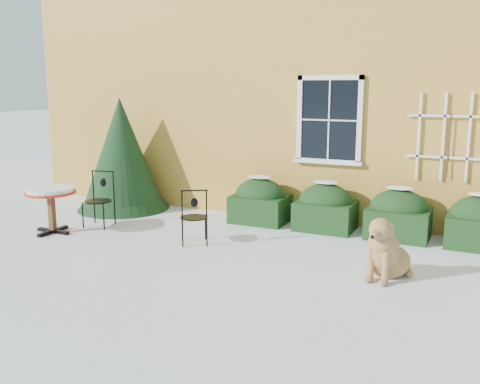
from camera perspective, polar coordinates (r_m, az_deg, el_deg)
The scene contains 8 objects.
ground at distance 8.07m, azimuth -3.04°, elevation -7.55°, with size 80.00×80.00×0.00m, color white.
house at distance 14.21m, azimuth 10.63°, elevation 13.60°, with size 12.40×8.40×6.40m.
hedge_row at distance 9.74m, azimuth 12.78°, elevation -2.06°, with size 4.95×0.80×0.91m.
evergreen_shrub at distance 11.61m, azimuth -12.46°, elevation 2.86°, with size 1.95×1.95×2.37m.
bistro_table at distance 10.07m, azimuth -19.55°, elevation -0.35°, with size 0.89×0.89×0.82m.
patio_chair_near at distance 8.90m, azimuth -4.91°, elevation -2.59°, with size 0.58×0.58×0.95m.
patio_chair_far at distance 10.35m, azimuth -14.77°, elevation -0.72°, with size 0.54×0.53×1.03m.
dog at distance 7.59m, azimuth 15.25°, elevation -6.27°, with size 0.71×0.97×0.91m.
Camera 1 is at (3.62, -6.72, 2.61)m, focal length 40.00 mm.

